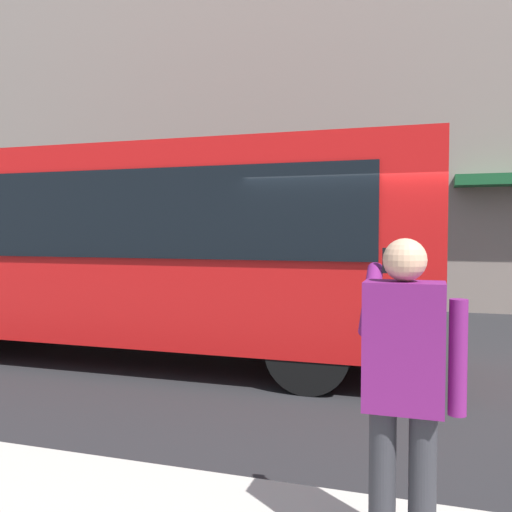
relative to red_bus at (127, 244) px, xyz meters
The scene contains 4 objects.
ground_plane 3.92m from the red_bus, behind, with size 60.00×60.00×0.00m, color #232326.
building_facade_far 8.66m from the red_bus, 118.25° to the right, with size 28.00×1.55×12.00m.
red_bus is the anchor object (origin of this frame).
pedestrian_photographer 6.13m from the red_bus, 133.83° to the left, with size 0.53×0.52×1.70m.
Camera 1 is at (-0.81, 7.11, 1.89)m, focal length 38.63 mm.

